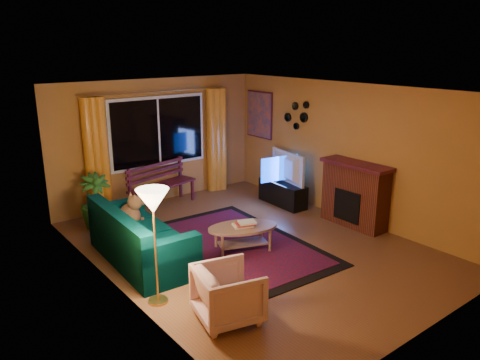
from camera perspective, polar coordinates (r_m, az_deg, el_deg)
floor at (r=7.63m, az=1.40°, el=-8.17°), size 4.50×6.00×0.02m
ceiling at (r=6.97m, az=1.55°, el=11.04°), size 4.50×6.00×0.02m
wall_back at (r=9.65m, az=-10.00°, el=4.70°), size 4.50×0.02×2.50m
wall_left at (r=6.08m, az=-15.23°, el=-2.50°), size 0.02×6.00×2.50m
wall_right at (r=8.77m, az=12.97°, el=3.38°), size 0.02×6.00×2.50m
window at (r=9.56m, az=-9.87°, el=5.82°), size 2.00×0.02×1.30m
curtain_rod at (r=9.41m, az=-9.98°, el=10.57°), size 3.20×0.03×0.03m
curtain_left at (r=9.02m, az=-17.12°, el=2.57°), size 0.36×0.36×2.24m
curtain_right at (r=10.26m, az=-2.95°, el=4.87°), size 0.36×0.36×2.24m
bench at (r=9.46m, az=-9.38°, el=-1.95°), size 1.54×0.78×0.44m
potted_plant at (r=8.62m, az=-17.20°, el=-2.46°), size 0.56×0.56×0.97m
sofa at (r=7.14m, az=-11.96°, el=-6.54°), size 0.98×2.11×0.84m
dog at (r=7.47m, az=-13.32°, el=-3.60°), size 0.47×0.54×0.49m
armchair at (r=5.62m, az=-1.45°, el=-13.41°), size 0.82×0.85×0.73m
floor_lamp at (r=5.87m, az=-10.29°, el=-8.08°), size 0.28×0.28×1.50m
rug at (r=7.65m, az=-0.50°, el=-7.92°), size 2.19×3.31×0.02m
coffee_table at (r=7.42m, az=0.33°, el=-7.09°), size 1.44×1.44×0.41m
tv_console at (r=9.51m, az=5.22°, el=-1.64°), size 0.42×1.13×0.46m
television at (r=9.36m, az=5.30°, el=1.51°), size 0.31×1.08×0.62m
fireplace at (r=8.56m, az=13.84°, el=-1.88°), size 0.40×1.20×1.10m
mirror_cluster at (r=9.49m, az=6.87°, el=8.01°), size 0.06×0.60×0.56m
painting at (r=10.36m, az=2.37°, el=7.96°), size 0.04×0.76×0.96m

